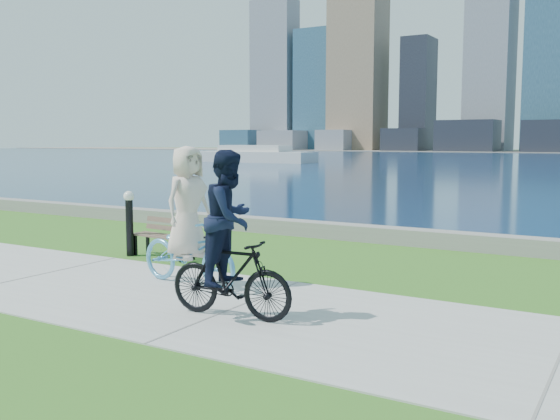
{
  "coord_description": "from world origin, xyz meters",
  "views": [
    {
      "loc": [
        4.69,
        -6.73,
        2.25
      ],
      "look_at": [
        -0.57,
        2.15,
        1.1
      ],
      "focal_mm": 40.0,
      "sensor_mm": 36.0,
      "label": 1
    }
  ],
  "objects_px": {
    "bollard_lamp": "(129,219)",
    "cyclist_woman": "(188,234)",
    "park_bench": "(166,234)",
    "cyclist_man": "(230,248)"
  },
  "relations": [
    {
      "from": "park_bench",
      "to": "bollard_lamp",
      "type": "relative_size",
      "value": 1.14
    },
    {
      "from": "bollard_lamp",
      "to": "park_bench",
      "type": "bearing_deg",
      "value": 22.28
    },
    {
      "from": "bollard_lamp",
      "to": "cyclist_man",
      "type": "relative_size",
      "value": 0.6
    },
    {
      "from": "cyclist_woman",
      "to": "park_bench",
      "type": "bearing_deg",
      "value": 56.4
    },
    {
      "from": "bollard_lamp",
      "to": "cyclist_woman",
      "type": "xyz_separation_m",
      "value": [
        2.63,
        -1.43,
        0.09
      ]
    },
    {
      "from": "park_bench",
      "to": "cyclist_man",
      "type": "xyz_separation_m",
      "value": [
        3.53,
        -2.85,
        0.46
      ]
    },
    {
      "from": "cyclist_man",
      "to": "cyclist_woman",
      "type": "bearing_deg",
      "value": 49.66
    },
    {
      "from": "cyclist_man",
      "to": "park_bench",
      "type": "bearing_deg",
      "value": 46.29
    },
    {
      "from": "cyclist_woman",
      "to": "cyclist_man",
      "type": "distance_m",
      "value": 1.95
    },
    {
      "from": "bollard_lamp",
      "to": "cyclist_woman",
      "type": "height_order",
      "value": "cyclist_woman"
    }
  ]
}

